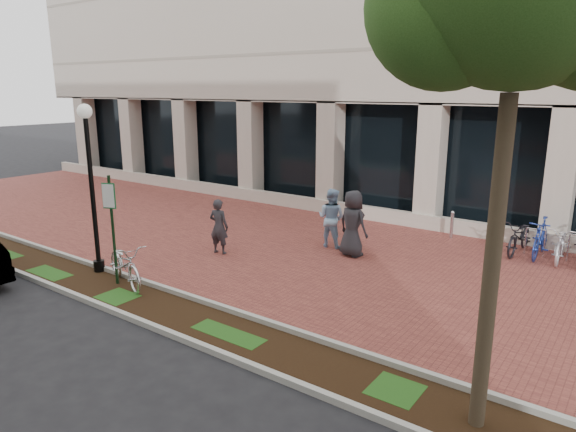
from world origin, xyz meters
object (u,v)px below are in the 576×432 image
Objects in this scene: parking_sign at (111,217)px; pedestrian_right at (353,224)px; bollard at (452,224)px; pedestrian_mid at (331,218)px; pedestrian_left at (219,226)px; locked_bicycle at (125,264)px; lamppost at (91,180)px.

parking_sign is 1.42× the size of pedestrian_right.
bollard is (5.34, 8.79, -1.24)m from parking_sign.
pedestrian_left is at bearing 45.15° from pedestrian_mid.
locked_bicycle is at bearing 76.04° from pedestrian_left.
lamppost is 6.83m from pedestrian_mid.
lamppost is 7.10m from pedestrian_right.
pedestrian_mid is at bearing 42.53° from parking_sign.
pedestrian_left is 3.85m from pedestrian_right.
parking_sign is at bearing -121.28° from bollard.
pedestrian_mid is at bearing -4.58° from locked_bicycle.
bollard is at bearing -11.80° from locked_bicycle.
bollard is (5.12, 8.67, -0.08)m from locked_bicycle.
pedestrian_mid is (3.80, 5.46, -1.55)m from lamppost.
bollard is (1.73, 3.44, -0.49)m from pedestrian_right.
bollard is (4.97, 5.51, -0.35)m from pedestrian_left.
parking_sign is at bearing 62.95° from pedestrian_mid.
pedestrian_left is at bearing 45.60° from pedestrian_right.
pedestrian_right is (3.24, 2.07, 0.15)m from pedestrian_left.
locked_bicycle is 6.16m from pedestrian_mid.
lamppost is at bearing 59.65° from pedestrian_right.
pedestrian_left is (1.52, 2.98, -1.63)m from lamppost.
pedestrian_mid is 1.04m from pedestrian_right.
pedestrian_left is (0.37, 3.27, -0.89)m from parking_sign.
parking_sign reaches higher than pedestrian_mid.
parking_sign is at bearing -14.51° from lamppost.
pedestrian_right is (0.96, -0.41, 0.06)m from pedestrian_mid.
pedestrian_right is at bearing -158.52° from pedestrian_left.
parking_sign is 3.41m from pedestrian_left.
pedestrian_left is 0.91× the size of pedestrian_mid.
pedestrian_mid is at bearing 55.15° from lamppost.
pedestrian_left reaches higher than locked_bicycle.
pedestrian_left is 0.85× the size of pedestrian_right.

